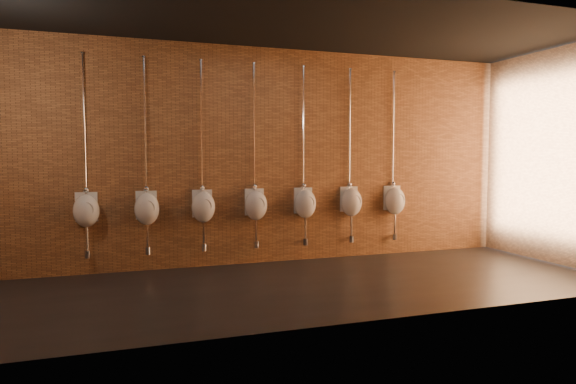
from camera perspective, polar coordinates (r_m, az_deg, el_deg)
name	(u,v)px	position (r m, az deg, el deg)	size (l,w,h in m)	color
ground	(286,287)	(6.39, -0.27, -10.49)	(8.50, 8.50, 0.00)	black
room_shell	(286,122)	(6.20, -0.27, 7.81)	(8.54, 3.04, 3.22)	black
urinal_0	(86,209)	(7.29, -21.50, -1.80)	(0.35, 0.31, 2.71)	white
urinal_1	(147,207)	(7.30, -15.42, -1.67)	(0.35, 0.31, 2.71)	white
urinal_2	(203,206)	(7.38, -9.40, -1.51)	(0.35, 0.31, 2.71)	white
urinal_3	(256,204)	(7.55, -3.59, -1.34)	(0.35, 0.31, 2.71)	white
urinal_4	(305,202)	(7.79, 1.91, -1.17)	(0.35, 0.31, 2.71)	white
urinal_5	(351,201)	(8.09, 7.05, -1.01)	(0.35, 0.31, 2.71)	white
urinal_6	(395,200)	(8.46, 11.77, -0.84)	(0.35, 0.31, 2.71)	white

